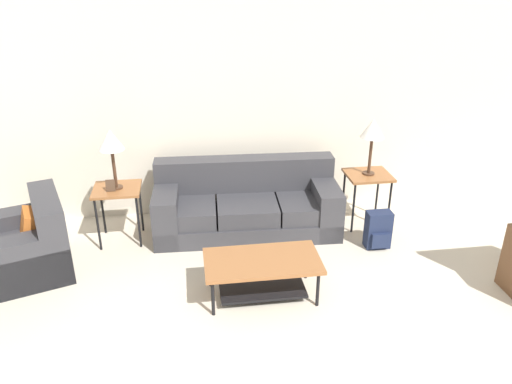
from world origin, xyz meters
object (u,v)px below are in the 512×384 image
at_px(table_lamp_left, 111,142).
at_px(table_lamp_right, 373,130).
at_px(armchair, 25,247).
at_px(coffee_table, 262,269).
at_px(side_table_right, 368,180).
at_px(side_table_left, 117,194).
at_px(backpack, 378,230).
at_px(couch, 246,206).

bearing_deg(table_lamp_left, table_lamp_right, 0.00).
height_order(armchair, coffee_table, armchair).
bearing_deg(side_table_right, coffee_table, -138.75).
distance_m(table_lamp_left, table_lamp_right, 2.91).
xyz_separation_m(coffee_table, table_lamp_right, (1.47, 1.29, 0.90)).
height_order(table_lamp_left, table_lamp_right, same).
distance_m(armchair, table_lamp_left, 1.38).
height_order(armchair, side_table_left, armchair).
relative_size(side_table_right, table_lamp_left, 0.97).
bearing_deg(backpack, side_table_left, 168.80).
bearing_deg(armchair, backpack, -0.50).
xyz_separation_m(table_lamp_left, table_lamp_right, (2.91, 0.00, 0.00)).
height_order(armchair, side_table_right, armchair).
height_order(table_lamp_left, backpack, table_lamp_left).
bearing_deg(table_lamp_right, coffee_table, -138.75).
bearing_deg(armchair, side_table_right, 7.98).
distance_m(coffee_table, table_lamp_left, 2.13).
height_order(couch, side_table_left, couch).
distance_m(coffee_table, side_table_right, 1.98).
bearing_deg(table_lamp_left, side_table_left, 63.43).
xyz_separation_m(couch, table_lamp_right, (1.45, -0.06, 0.90)).
height_order(couch, armchair, couch).
xyz_separation_m(side_table_right, table_lamp_left, (-2.91, -0.00, 0.62)).
bearing_deg(table_lamp_right, table_lamp_left, 180.00).
distance_m(couch, side_table_left, 1.48).
height_order(couch, side_table_right, couch).
distance_m(side_table_left, table_lamp_right, 2.97).
distance_m(side_table_right, table_lamp_left, 2.97).
bearing_deg(table_lamp_left, backpack, -11.20).
bearing_deg(couch, table_lamp_left, -177.56).
bearing_deg(backpack, armchair, 179.50).
bearing_deg(side_table_left, table_lamp_right, -0.00).
distance_m(side_table_right, table_lamp_right, 0.62).
distance_m(couch, side_table_right, 1.48).
height_order(side_table_right, backpack, side_table_right).
relative_size(side_table_right, backpack, 1.52).
xyz_separation_m(couch, side_table_right, (1.45, -0.06, 0.28)).
bearing_deg(table_lamp_right, backpack, -94.64).
xyz_separation_m(coffee_table, backpack, (1.42, 0.72, -0.09)).
bearing_deg(coffee_table, couch, 89.24).
bearing_deg(side_table_left, armchair, -149.29).
height_order(side_table_left, backpack, side_table_left).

